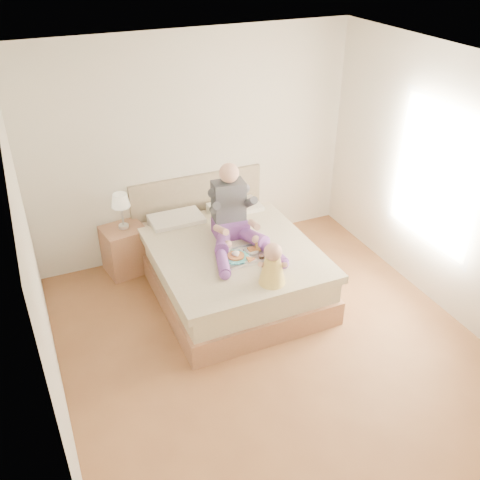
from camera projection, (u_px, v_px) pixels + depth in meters
name	position (u px, v px, depth m)	size (l,w,h in m)	color
room	(282.00, 210.00, 4.66)	(4.02, 4.22, 2.71)	brown
bed	(228.00, 263.00, 6.09)	(1.70, 2.18, 1.00)	#8C5E41
nightstand	(125.00, 250.00, 6.39)	(0.54, 0.50, 0.58)	#8C5E41
lamp	(121.00, 202.00, 6.08)	(0.21, 0.21, 0.44)	silver
adult	(234.00, 220.00, 5.83)	(0.74, 1.09, 0.88)	#663586
tray	(244.00, 254.00, 5.65)	(0.46, 0.37, 0.13)	silver
baby	(272.00, 267.00, 5.18)	(0.33, 0.40, 0.44)	#E2BF47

